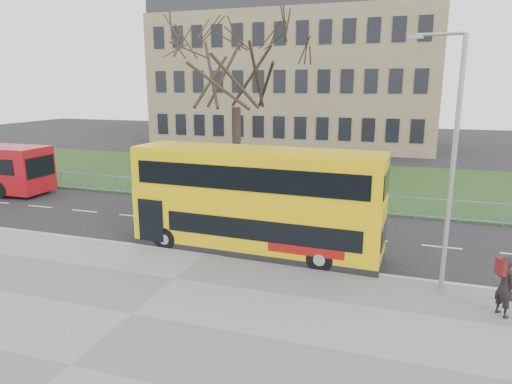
# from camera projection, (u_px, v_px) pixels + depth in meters

# --- Properties ---
(ground) EXTENTS (120.00, 120.00, 0.00)m
(ground) POSITION_uv_depth(u_px,v_px,m) (221.00, 243.00, 19.58)
(ground) COLOR black
(ground) RESTS_ON ground
(pavement) EXTENTS (80.00, 10.50, 0.12)m
(pavement) POSITION_uv_depth(u_px,v_px,m) (132.00, 316.00, 13.32)
(pavement) COLOR slate
(pavement) RESTS_ON ground
(kerb) EXTENTS (80.00, 0.20, 0.14)m
(kerb) POSITION_uv_depth(u_px,v_px,m) (206.00, 254.00, 18.13)
(kerb) COLOR #939496
(kerb) RESTS_ON ground
(grass_verge) EXTENTS (80.00, 15.40, 0.08)m
(grass_verge) POSITION_uv_depth(u_px,v_px,m) (297.00, 179.00, 32.79)
(grass_verge) COLOR #1F3513
(grass_verge) RESTS_ON ground
(guard_railing) EXTENTS (40.00, 0.12, 1.10)m
(guard_railing) POSITION_uv_depth(u_px,v_px,m) (266.00, 196.00, 25.56)
(guard_railing) COLOR #6997BC
(guard_railing) RESTS_ON ground
(bare_tree) EXTENTS (8.69, 8.69, 12.42)m
(bare_tree) POSITION_uv_depth(u_px,v_px,m) (236.00, 91.00, 28.30)
(bare_tree) COLOR black
(bare_tree) RESTS_ON grass_verge
(civic_building) EXTENTS (30.00, 15.00, 14.00)m
(civic_building) POSITION_uv_depth(u_px,v_px,m) (297.00, 82.00, 51.87)
(civic_building) COLOR #7C6B4F
(civic_building) RESTS_ON ground
(yellow_bus) EXTENTS (10.04, 2.78, 4.17)m
(yellow_bus) POSITION_uv_depth(u_px,v_px,m) (255.00, 199.00, 18.06)
(yellow_bus) COLOR #E5BC09
(yellow_bus) RESTS_ON ground
(pedestrian) EXTENTS (0.72, 0.78, 1.80)m
(pedestrian) POSITION_uv_depth(u_px,v_px,m) (505.00, 286.00, 13.04)
(pedestrian) COLOR black
(pedestrian) RESTS_ON pavement
(street_lamp) EXTENTS (1.70, 0.26, 8.03)m
(street_lamp) POSITION_uv_depth(u_px,v_px,m) (450.00, 155.00, 14.05)
(street_lamp) COLOR gray
(street_lamp) RESTS_ON pavement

